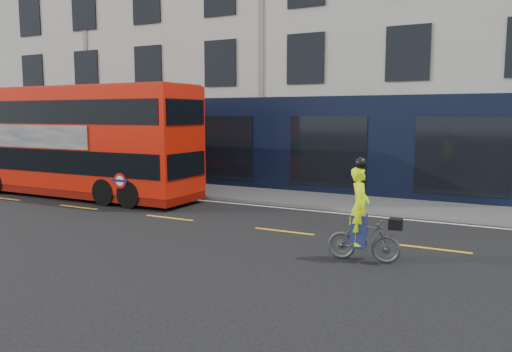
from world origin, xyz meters
The scene contains 8 objects.
ground centered at (0.00, 0.00, 0.00)m, with size 120.00×120.00×0.00m, color black.
pavement centered at (0.00, 6.50, 0.06)m, with size 60.00×3.00×0.12m, color gray.
kerb centered at (0.00, 5.00, 0.07)m, with size 60.00×0.12×0.13m, color slate.
building_terrace centered at (0.00, 12.94, 7.49)m, with size 50.00×10.07×15.00m.
road_edge_line centered at (0.00, 4.70, 0.00)m, with size 58.00×0.10×0.01m, color silver.
lane_dashes centered at (0.00, 1.50, 0.00)m, with size 58.00×0.12×0.01m, color orange, non-canonical shape.
bus centered at (-5.90, 3.31, 2.23)m, with size 10.81×2.53×4.35m.
cyclist centered at (6.71, -0.28, 0.80)m, with size 1.67×0.68×2.34m.
Camera 1 is at (9.61, -11.08, 3.28)m, focal length 35.00 mm.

